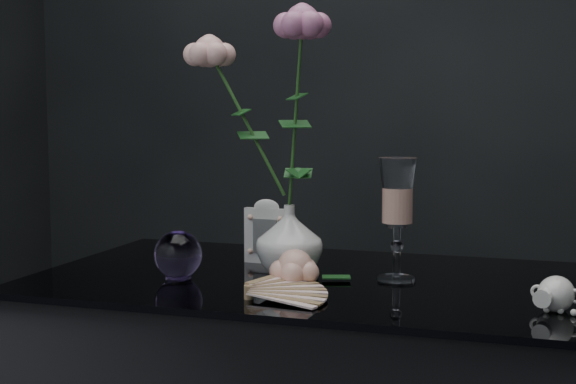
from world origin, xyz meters
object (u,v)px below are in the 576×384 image
(paperweight, at_px, (178,255))
(loose_rose, at_px, (295,268))
(picture_frame, at_px, (267,231))
(pearl_jar, at_px, (556,292))
(vase, at_px, (289,239))
(wine_glass, at_px, (397,220))

(paperweight, distance_m, loose_rose, 0.22)
(loose_rose, bearing_deg, picture_frame, 135.68)
(pearl_jar, bearing_deg, picture_frame, 171.07)
(paperweight, relative_size, loose_rose, 0.46)
(vase, relative_size, loose_rose, 0.68)
(loose_rose, height_order, pearl_jar, loose_rose)
(vase, height_order, pearl_jar, vase)
(wine_glass, height_order, pearl_jar, wine_glass)
(paperweight, xyz_separation_m, pearl_jar, (0.65, -0.04, -0.02))
(loose_rose, relative_size, pearl_jar, 0.96)
(vase, bearing_deg, wine_glass, 0.32)
(wine_glass, bearing_deg, vase, -179.68)
(loose_rose, xyz_separation_m, pearl_jar, (0.43, -0.04, -0.00))
(wine_glass, height_order, loose_rose, wine_glass)
(picture_frame, bearing_deg, paperweight, -115.89)
(picture_frame, distance_m, pearl_jar, 0.59)
(paperweight, bearing_deg, pearl_jar, -3.14)
(vase, height_order, picture_frame, same)
(wine_glass, relative_size, loose_rose, 1.16)
(wine_glass, xyz_separation_m, pearl_jar, (0.27, -0.14, -0.08))
(wine_glass, distance_m, pearl_jar, 0.31)
(picture_frame, xyz_separation_m, paperweight, (-0.10, -0.18, -0.02))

